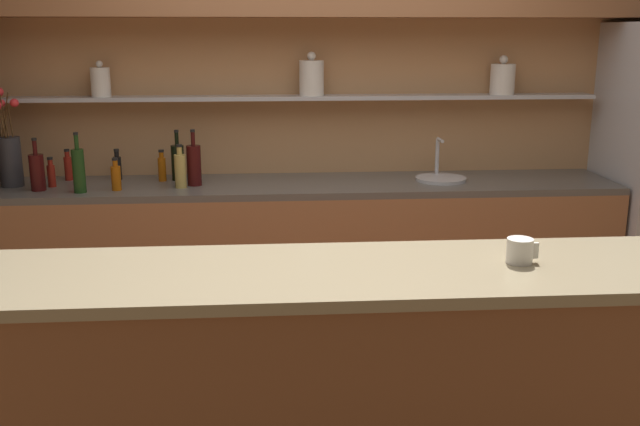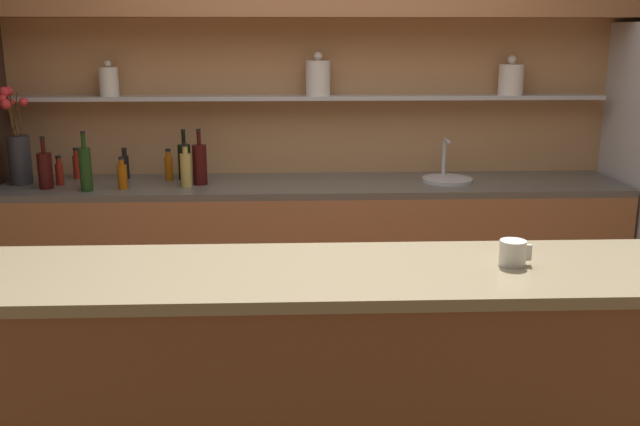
# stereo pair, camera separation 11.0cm
# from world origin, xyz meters

# --- Properties ---
(back_wall_unit) EXTENTS (5.20, 0.44, 2.60)m
(back_wall_unit) POSITION_xyz_m (0.00, 1.53, 1.55)
(back_wall_unit) COLOR tan
(back_wall_unit) RESTS_ON ground_plane
(back_counter_unit) EXTENTS (3.70, 0.62, 0.92)m
(back_counter_unit) POSITION_xyz_m (-0.07, 1.24, 0.46)
(back_counter_unit) COLOR #99603D
(back_counter_unit) RESTS_ON ground_plane
(island_counter) EXTENTS (2.84, 0.61, 1.02)m
(island_counter) POSITION_xyz_m (0.00, -0.67, 0.51)
(island_counter) COLOR brown
(island_counter) RESTS_ON ground_plane
(flower_vase) EXTENTS (0.15, 0.15, 0.58)m
(flower_vase) POSITION_xyz_m (-1.80, 1.26, 1.12)
(flower_vase) COLOR #2D2D33
(flower_vase) RESTS_ON back_counter_unit
(sink_fixture) EXTENTS (0.30, 0.30, 0.25)m
(sink_fixture) POSITION_xyz_m (0.75, 1.25, 0.94)
(sink_fixture) COLOR #B7B7BC
(sink_fixture) RESTS_ON back_counter_unit
(bottle_wine_0) EXTENTS (0.08, 0.08, 0.30)m
(bottle_wine_0) POSITION_xyz_m (-1.61, 1.13, 1.03)
(bottle_wine_0) COLOR #380C0C
(bottle_wine_0) RESTS_ON back_counter_unit
(bottle_sauce_1) EXTENTS (0.05, 0.05, 0.19)m
(bottle_sauce_1) POSITION_xyz_m (-1.52, 1.42, 1.00)
(bottle_sauce_1) COLOR maroon
(bottle_sauce_1) RESTS_ON back_counter_unit
(bottle_sauce_2) EXTENTS (0.05, 0.05, 0.17)m
(bottle_sauce_2) POSITION_xyz_m (-1.56, 1.23, 1.00)
(bottle_sauce_2) COLOR maroon
(bottle_sauce_2) RESTS_ON back_counter_unit
(bottle_sauce_3) EXTENTS (0.05, 0.05, 0.19)m
(bottle_sauce_3) POSITION_xyz_m (-1.22, 1.41, 1.00)
(bottle_sauce_3) COLOR black
(bottle_sauce_3) RESTS_ON back_counter_unit
(bottle_wine_4) EXTENTS (0.08, 0.08, 0.33)m
(bottle_wine_4) POSITION_xyz_m (-0.74, 1.21, 1.04)
(bottle_wine_4) COLOR #380C0C
(bottle_wine_4) RESTS_ON back_counter_unit
(bottle_wine_5) EXTENTS (0.07, 0.07, 0.34)m
(bottle_wine_5) POSITION_xyz_m (-1.36, 1.06, 1.05)
(bottle_wine_5) COLOR #193814
(bottle_wine_5) RESTS_ON back_counter_unit
(bottle_spirit_6) EXTENTS (0.06, 0.06, 0.25)m
(bottle_spirit_6) POSITION_xyz_m (-0.81, 1.15, 1.03)
(bottle_spirit_6) COLOR tan
(bottle_spirit_6) RESTS_ON back_counter_unit
(bottle_sauce_7) EXTENTS (0.05, 0.05, 0.19)m
(bottle_sauce_7) POSITION_xyz_m (-1.17, 1.10, 1.00)
(bottle_sauce_7) COLOR #9E4C0A
(bottle_sauce_7) RESTS_ON back_counter_unit
(bottle_sauce_8) EXTENTS (0.05, 0.05, 0.19)m
(bottle_sauce_8) POSITION_xyz_m (-0.94, 1.35, 1.00)
(bottle_sauce_8) COLOR #9E4C0A
(bottle_sauce_8) RESTS_ON back_counter_unit
(bottle_wine_9) EXTENTS (0.08, 0.08, 0.31)m
(bottle_wine_9) POSITION_xyz_m (-0.85, 1.38, 1.03)
(bottle_wine_9) COLOR black
(bottle_wine_9) RESTS_ON back_counter_unit
(coffee_mug) EXTENTS (0.11, 0.09, 0.09)m
(coffee_mug) POSITION_xyz_m (0.56, -0.66, 1.06)
(coffee_mug) COLOR silver
(coffee_mug) RESTS_ON island_counter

